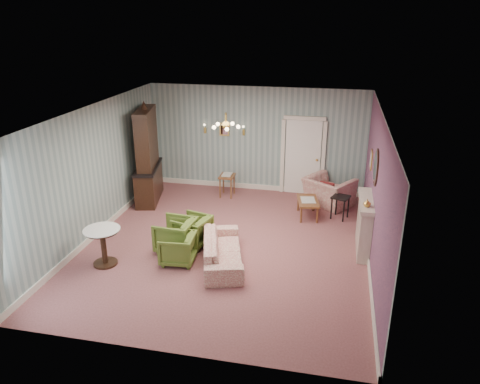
% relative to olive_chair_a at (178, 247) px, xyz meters
% --- Properties ---
extents(floor, '(7.00, 7.00, 0.00)m').
position_rel_olive_chair_a_xyz_m(floor, '(0.80, 0.92, -0.34)').
color(floor, '#925555').
rests_on(floor, ground).
extents(ceiling, '(7.00, 7.00, 0.00)m').
position_rel_olive_chair_a_xyz_m(ceiling, '(0.80, 0.92, 2.56)').
color(ceiling, white).
rests_on(ceiling, ground).
extents(wall_back, '(6.00, 0.00, 6.00)m').
position_rel_olive_chair_a_xyz_m(wall_back, '(0.80, 4.42, 1.11)').
color(wall_back, gray).
rests_on(wall_back, ground).
extents(wall_front, '(6.00, 0.00, 6.00)m').
position_rel_olive_chair_a_xyz_m(wall_front, '(0.80, -2.58, 1.11)').
color(wall_front, gray).
rests_on(wall_front, ground).
extents(wall_left, '(0.00, 7.00, 7.00)m').
position_rel_olive_chair_a_xyz_m(wall_left, '(-2.20, 0.92, 1.11)').
color(wall_left, gray).
rests_on(wall_left, ground).
extents(wall_right, '(0.00, 7.00, 7.00)m').
position_rel_olive_chair_a_xyz_m(wall_right, '(3.80, 0.92, 1.11)').
color(wall_right, gray).
rests_on(wall_right, ground).
extents(wall_right_floral, '(0.00, 7.00, 7.00)m').
position_rel_olive_chair_a_xyz_m(wall_right_floral, '(3.78, 0.92, 1.11)').
color(wall_right_floral, '#BA5D77').
rests_on(wall_right_floral, ground).
extents(door, '(1.12, 0.12, 2.16)m').
position_rel_olive_chair_a_xyz_m(door, '(2.10, 4.38, 0.74)').
color(door, white).
rests_on(door, floor).
extents(olive_chair_a, '(0.66, 0.70, 0.68)m').
position_rel_olive_chair_a_xyz_m(olive_chair_a, '(0.00, 0.00, 0.00)').
color(olive_chair_a, '#546A25').
rests_on(olive_chair_a, floor).
extents(olive_chair_b, '(0.76, 0.80, 0.77)m').
position_rel_olive_chair_a_xyz_m(olive_chair_b, '(-0.21, 0.48, 0.05)').
color(olive_chair_b, '#546A25').
rests_on(olive_chair_b, floor).
extents(olive_chair_c, '(0.80, 0.83, 0.71)m').
position_rel_olive_chair_a_xyz_m(olive_chair_c, '(0.05, 0.82, 0.02)').
color(olive_chair_c, '#546A25').
rests_on(olive_chair_c, floor).
extents(sofa_chintz, '(1.05, 1.97, 0.74)m').
position_rel_olive_chair_a_xyz_m(sofa_chintz, '(0.88, 0.17, 0.03)').
color(sofa_chintz, '#A54247').
rests_on(sofa_chintz, floor).
extents(wingback_chair, '(1.35, 1.24, 0.99)m').
position_rel_olive_chair_a_xyz_m(wingback_chair, '(2.86, 3.68, 0.16)').
color(wingback_chair, '#A54247').
rests_on(wingback_chair, floor).
extents(dresser, '(0.87, 1.65, 2.61)m').
position_rel_olive_chair_a_xyz_m(dresser, '(-1.85, 3.02, 0.97)').
color(dresser, black).
rests_on(dresser, floor).
extents(fireplace, '(0.30, 1.40, 1.16)m').
position_rel_olive_chair_a_xyz_m(fireplace, '(3.66, 1.32, 0.24)').
color(fireplace, beige).
rests_on(fireplace, floor).
extents(mantel_vase, '(0.15, 0.15, 0.15)m').
position_rel_olive_chair_a_xyz_m(mantel_vase, '(3.64, 0.92, 0.89)').
color(mantel_vase, gold).
rests_on(mantel_vase, fireplace).
extents(oval_mirror, '(0.04, 0.76, 0.84)m').
position_rel_olive_chair_a_xyz_m(oval_mirror, '(3.76, 1.32, 1.51)').
color(oval_mirror, white).
rests_on(oval_mirror, wall_right).
extents(framed_print, '(0.04, 0.34, 0.42)m').
position_rel_olive_chair_a_xyz_m(framed_print, '(3.77, 2.67, 1.26)').
color(framed_print, gold).
rests_on(framed_print, wall_right).
extents(coffee_table, '(0.63, 0.94, 0.44)m').
position_rel_olive_chair_a_xyz_m(coffee_table, '(2.38, 2.80, -0.12)').
color(coffee_table, brown).
rests_on(coffee_table, floor).
extents(side_table_black, '(0.50, 0.50, 0.58)m').
position_rel_olive_chair_a_xyz_m(side_table_black, '(3.16, 2.85, -0.05)').
color(side_table_black, black).
rests_on(side_table_black, floor).
extents(pedestal_table, '(0.85, 0.85, 0.79)m').
position_rel_olive_chair_a_xyz_m(pedestal_table, '(-1.41, -0.39, 0.05)').
color(pedestal_table, black).
rests_on(pedestal_table, floor).
extents(nesting_table, '(0.40, 0.50, 0.65)m').
position_rel_olive_chair_a_xyz_m(nesting_table, '(0.12, 3.73, -0.01)').
color(nesting_table, brown).
rests_on(nesting_table, floor).
extents(gilt_mirror_back, '(0.28, 0.06, 0.36)m').
position_rel_olive_chair_a_xyz_m(gilt_mirror_back, '(-0.10, 4.38, 1.36)').
color(gilt_mirror_back, gold).
rests_on(gilt_mirror_back, wall_back).
extents(sconce_left, '(0.16, 0.12, 0.30)m').
position_rel_olive_chair_a_xyz_m(sconce_left, '(-0.65, 4.36, 1.36)').
color(sconce_left, gold).
rests_on(sconce_left, wall_back).
extents(sconce_right, '(0.16, 0.12, 0.30)m').
position_rel_olive_chair_a_xyz_m(sconce_right, '(0.45, 4.36, 1.36)').
color(sconce_right, gold).
rests_on(sconce_right, wall_back).
extents(chandelier, '(0.56, 0.56, 0.36)m').
position_rel_olive_chair_a_xyz_m(chandelier, '(0.80, 0.92, 2.29)').
color(chandelier, gold).
rests_on(chandelier, ceiling).
extents(burgundy_cushion, '(0.41, 0.28, 0.39)m').
position_rel_olive_chair_a_xyz_m(burgundy_cushion, '(2.81, 3.53, 0.14)').
color(burgundy_cushion, maroon).
rests_on(burgundy_cushion, wingback_chair).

